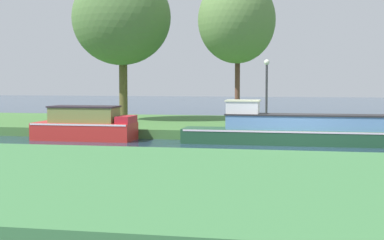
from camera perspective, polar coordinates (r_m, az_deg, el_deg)
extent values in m
plane|color=#233851|center=(21.81, 9.95, -2.73)|extent=(120.00, 120.00, 0.00)
cube|color=#457739|center=(28.76, 10.28, -0.69)|extent=(72.00, 10.00, 0.40)
cube|color=#407C44|center=(12.88, 9.03, -6.57)|extent=(72.00, 10.00, 0.40)
cube|color=red|center=(24.72, -10.54, -1.08)|extent=(4.23, 1.61, 0.73)
cube|color=white|center=(24.69, -10.55, -0.33)|extent=(4.14, 1.64, 0.07)
cube|color=olive|center=(24.67, -10.57, 0.50)|extent=(2.77, 1.22, 0.63)
cube|color=#2D242B|center=(24.65, -10.58, 1.31)|extent=(2.87, 1.29, 0.06)
cube|color=red|center=(24.06, -6.51, 0.05)|extent=(0.57, 1.35, 0.30)
cube|color=#204B2E|center=(22.97, 11.35, -1.67)|extent=(9.87, 1.43, 0.59)
cube|color=white|center=(22.94, 11.36, -1.04)|extent=(9.67, 1.46, 0.07)
cube|color=#628FC0|center=(22.92, 11.60, -0.27)|extent=(6.52, 1.08, 0.54)
cube|color=#29282A|center=(22.90, 11.61, 0.48)|extent=(6.62, 1.14, 0.06)
cube|color=white|center=(23.02, 5.04, 1.16)|extent=(1.25, 0.91, 0.54)
cube|color=beige|center=(23.01, 5.05, 1.91)|extent=(1.35, 0.97, 0.06)
cylinder|color=brown|center=(30.42, -6.79, 3.71)|extent=(0.43, 0.43, 3.96)
ellipsoid|color=#51743C|center=(30.35, -6.99, 9.98)|extent=(5.13, 4.36, 4.86)
cylinder|color=brown|center=(28.53, 4.49, 3.58)|extent=(0.25, 0.25, 3.83)
ellipsoid|color=#5D8143|center=(28.28, 4.43, 9.78)|extent=(3.72, 4.23, 4.15)
cylinder|color=#333338|center=(25.50, 7.35, 2.30)|extent=(0.10, 0.10, 2.77)
sphere|color=white|center=(25.49, 7.38, 5.67)|extent=(0.24, 0.24, 0.24)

